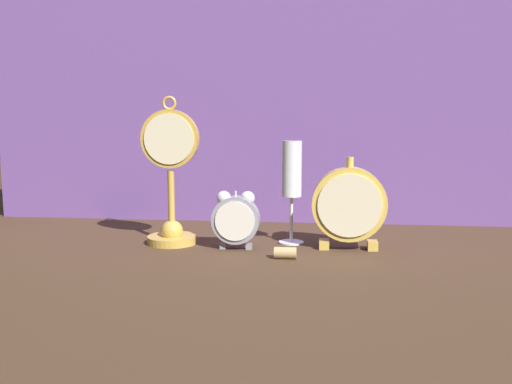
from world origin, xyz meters
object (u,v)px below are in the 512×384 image
object	(u,v)px
wine_cork	(285,253)
champagne_flute	(292,176)
pocket_watch_on_stand	(171,186)
mantel_clock_silver	(349,205)
alarm_clock_twin_bell	(236,217)

from	to	relation	value
wine_cork	champagne_flute	bearing A→B (deg)	87.67
pocket_watch_on_stand	mantel_clock_silver	distance (m)	0.37
pocket_watch_on_stand	wine_cork	world-z (taller)	pocket_watch_on_stand
mantel_clock_silver	champagne_flute	world-z (taller)	champagne_flute
pocket_watch_on_stand	mantel_clock_silver	bearing A→B (deg)	-2.23
alarm_clock_twin_bell	wine_cork	world-z (taller)	alarm_clock_twin_bell
pocket_watch_on_stand	champagne_flute	xyz separation A→B (m)	(0.25, 0.03, 0.02)
alarm_clock_twin_bell	mantel_clock_silver	distance (m)	0.23
pocket_watch_on_stand	mantel_clock_silver	world-z (taller)	pocket_watch_on_stand
wine_cork	alarm_clock_twin_bell	bearing A→B (deg)	148.24
pocket_watch_on_stand	champagne_flute	distance (m)	0.25
champagne_flute	wine_cork	distance (m)	0.18
pocket_watch_on_stand	mantel_clock_silver	size ratio (longest dim) A/B	1.65
champagne_flute	alarm_clock_twin_bell	bearing A→B (deg)	-148.47
alarm_clock_twin_bell	wine_cork	distance (m)	0.13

